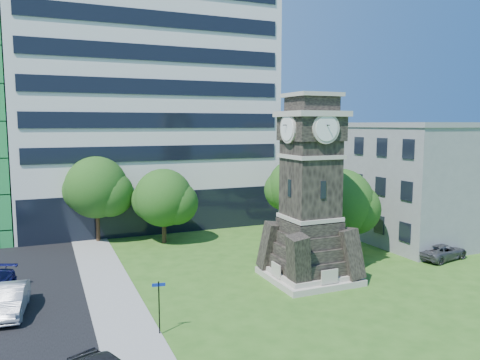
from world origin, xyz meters
name	(u,v)px	position (x,y,z in m)	size (l,w,h in m)	color
ground	(283,295)	(0.00, 0.00, 0.00)	(160.00, 160.00, 0.00)	#2E5B1A
sidewalk	(110,289)	(-9.50, 5.00, 0.03)	(3.00, 70.00, 0.06)	gray
clock_tower	(310,201)	(3.00, 2.00, 5.28)	(5.40, 5.40, 12.22)	beige
office_tall	(141,86)	(-3.20, 25.84, 14.22)	(26.20, 15.11, 28.60)	silver
office_low	(436,180)	(19.97, 8.00, 5.21)	(15.20, 12.20, 10.40)	gray
car_street_mid	(9,300)	(-15.02, 3.32, 0.77)	(1.64, 4.69, 1.55)	#A2A3A9
car_east_lot	(442,251)	(14.75, 2.00, 0.61)	(2.02, 4.39, 1.22)	#45464A
park_bench	(342,273)	(4.93, 0.94, 0.48)	(1.76, 0.47, 0.91)	black
street_sign	(159,302)	(-8.08, -2.33, 1.68)	(0.64, 0.06, 2.68)	black
tree_nw	(97,189)	(-8.73, 17.88, 4.62)	(5.93, 5.39, 7.50)	#332114
tree_nc	(164,199)	(-3.50, 15.13, 3.82)	(5.50, 5.00, 6.48)	#332114
tree_ne	(298,189)	(8.35, 12.85, 4.36)	(5.89, 5.36, 7.22)	#332114
tree_east	(340,205)	(8.36, 6.20, 3.99)	(5.87, 5.34, 6.83)	#332114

